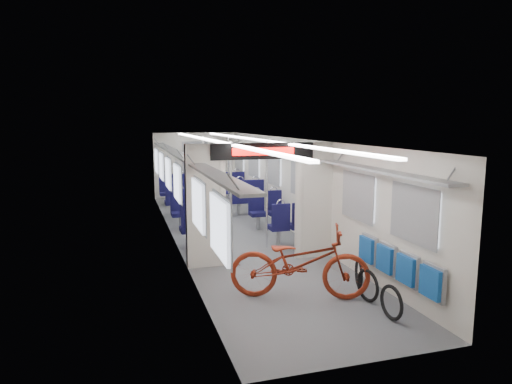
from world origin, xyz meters
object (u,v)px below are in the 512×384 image
bicycle (300,263)px  stanchion_near_right (267,195)px  stanchion_far_left (204,179)px  bike_hoop_c (359,274)px  seat_bay_near_right (277,214)px  stanchion_far_right (229,179)px  bike_hoop_a (391,304)px  seat_bay_near_left (195,214)px  flip_bench (397,264)px  bike_hoop_b (367,287)px  seat_bay_far_left (177,193)px  seat_bay_far_right (239,191)px  stanchion_near_left (231,198)px

bicycle → stanchion_near_right: size_ratio=0.93×
stanchion_far_left → bike_hoop_c: bearing=-75.0°
seat_bay_near_right → stanchion_near_right: stanchion_near_right is taller
seat_bay_near_right → stanchion_far_right: stanchion_far_right is taller
bike_hoop_a → stanchion_far_right: size_ratio=0.22×
bicycle → seat_bay_near_left: bearing=33.9°
flip_bench → stanchion_far_left: size_ratio=0.90×
seat_bay_near_left → bike_hoop_b: bearing=-67.9°
bike_hoop_a → seat_bay_far_left: size_ratio=0.23×
bike_hoop_b → seat_bay_far_left: 8.24m
seat_bay_near_left → seat_bay_far_right: size_ratio=0.97×
seat_bay_near_right → stanchion_far_left: stanchion_far_left is taller
seat_bay_near_right → stanchion_far_left: size_ratio=0.84×
bicycle → seat_bay_far_left: size_ratio=1.01×
seat_bay_near_left → stanchion_far_left: size_ratio=0.94×
bike_hoop_b → seat_bay_near_left: bearing=112.1°
seat_bay_far_left → bicycle: bearing=-82.9°
bike_hoop_c → seat_bay_near_left: (-2.05, 4.03, 0.34)m
bike_hoop_a → bike_hoop_b: 0.67m
seat_bay_near_right → seat_bay_far_right: (0.00, 3.62, 0.04)m
bicycle → bike_hoop_b: bicycle is taller
seat_bay_near_left → seat_bay_far_right: 3.68m
bike_hoop_c → stanchion_far_left: bearing=105.0°
bike_hoop_b → seat_bay_far_right: 7.79m
bicycle → bike_hoop_b: size_ratio=4.25×
stanchion_near_left → stanchion_near_right: same height
bike_hoop_a → bike_hoop_c: bike_hoop_a is taller
bike_hoop_c → seat_bay_near_left: 4.53m
stanchion_far_left → stanchion_far_right: 0.68m
bicycle → flip_bench: 1.45m
bicycle → seat_bay_near_left: size_ratio=1.00×
bike_hoop_a → bike_hoop_b: bike_hoop_b is taller
seat_bay_far_right → stanchion_far_right: 1.76m
bike_hoop_a → seat_bay_near_left: bearing=109.3°
bicycle → stanchion_far_left: stanchion_far_left is taller
bike_hoop_c → stanchion_near_right: size_ratio=0.21×
bike_hoop_a → seat_bay_far_left: (-1.85, 8.69, 0.33)m
bike_hoop_b → stanchion_near_left: bearing=113.2°
bike_hoop_b → stanchion_near_right: 3.44m
bicycle → stanchion_near_left: (-0.42, 2.73, 0.59)m
seat_bay_far_left → stanchion_near_right: bearing=-74.4°
stanchion_far_left → seat_bay_near_right: bearing=-57.7°
bike_hoop_c → stanchion_near_left: size_ratio=0.21×
stanchion_far_right → seat_bay_near_right: bearing=-72.2°
bike_hoop_b → stanchion_near_right: stanchion_near_right is taller
bicycle → stanchion_far_right: 5.86m
seat_bay_far_left → seat_bay_far_right: size_ratio=0.95×
flip_bench → seat_bay_far_right: size_ratio=0.93×
stanchion_near_left → stanchion_near_right: 0.82m
stanchion_near_right → seat_bay_far_left: bearing=105.6°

